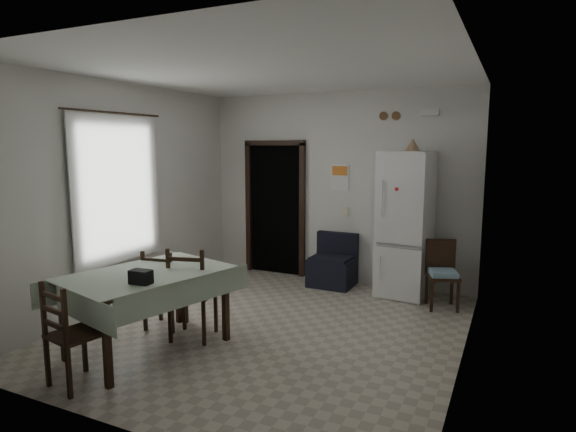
# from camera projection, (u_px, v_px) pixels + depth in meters

# --- Properties ---
(ground) EXTENTS (4.50, 4.50, 0.00)m
(ground) POSITION_uv_depth(u_px,v_px,m) (270.00, 328.00, 5.58)
(ground) COLOR #AFA48F
(ground) RESTS_ON ground
(ceiling) EXTENTS (4.20, 4.50, 0.02)m
(ceiling) POSITION_uv_depth(u_px,v_px,m) (268.00, 70.00, 5.16)
(ceiling) COLOR white
(ceiling) RESTS_ON ground
(wall_back) EXTENTS (4.20, 0.02, 2.90)m
(wall_back) POSITION_uv_depth(u_px,v_px,m) (337.00, 188.00, 7.38)
(wall_back) COLOR silver
(wall_back) RESTS_ON ground
(wall_front) EXTENTS (4.20, 0.02, 2.90)m
(wall_front) POSITION_uv_depth(u_px,v_px,m) (120.00, 239.00, 3.36)
(wall_front) COLOR silver
(wall_front) RESTS_ON ground
(wall_left) EXTENTS (0.02, 4.50, 2.90)m
(wall_left) POSITION_uv_depth(u_px,v_px,m) (126.00, 196.00, 6.26)
(wall_left) COLOR silver
(wall_left) RESTS_ON ground
(wall_right) EXTENTS (0.02, 4.50, 2.90)m
(wall_right) POSITION_uv_depth(u_px,v_px,m) (468.00, 216.00, 4.48)
(wall_right) COLOR silver
(wall_right) RESTS_ON ground
(doorway) EXTENTS (1.06, 0.52, 2.22)m
(doorway) POSITION_uv_depth(u_px,v_px,m) (281.00, 208.00, 8.07)
(doorway) COLOR black
(doorway) RESTS_ON ground
(window_recess) EXTENTS (0.10, 1.20, 1.60)m
(window_recess) POSITION_uv_depth(u_px,v_px,m) (111.00, 189.00, 6.09)
(window_recess) COLOR silver
(window_recess) RESTS_ON ground
(curtain) EXTENTS (0.02, 1.45, 1.85)m
(curtain) POSITION_uv_depth(u_px,v_px,m) (118.00, 190.00, 6.04)
(curtain) COLOR silver
(curtain) RESTS_ON ground
(curtain_rod) EXTENTS (0.02, 1.60, 0.02)m
(curtain_rod) POSITION_uv_depth(u_px,v_px,m) (114.00, 113.00, 5.90)
(curtain_rod) COLOR black
(curtain_rod) RESTS_ON ground
(calendar) EXTENTS (0.28, 0.02, 0.40)m
(calendar) POSITION_uv_depth(u_px,v_px,m) (340.00, 177.00, 7.32)
(calendar) COLOR white
(calendar) RESTS_ON ground
(calendar_image) EXTENTS (0.24, 0.01, 0.14)m
(calendar_image) POSITION_uv_depth(u_px,v_px,m) (340.00, 171.00, 7.30)
(calendar_image) COLOR orange
(calendar_image) RESTS_ON ground
(light_switch) EXTENTS (0.08, 0.02, 0.12)m
(light_switch) POSITION_uv_depth(u_px,v_px,m) (345.00, 211.00, 7.36)
(light_switch) COLOR beige
(light_switch) RESTS_ON ground
(vent_left) EXTENTS (0.12, 0.03, 0.12)m
(vent_left) POSITION_uv_depth(u_px,v_px,m) (384.00, 116.00, 6.91)
(vent_left) COLOR brown
(vent_left) RESTS_ON ground
(vent_right) EXTENTS (0.12, 0.03, 0.12)m
(vent_right) POSITION_uv_depth(u_px,v_px,m) (396.00, 116.00, 6.84)
(vent_right) COLOR brown
(vent_right) RESTS_ON ground
(emergency_light) EXTENTS (0.25, 0.07, 0.09)m
(emergency_light) POSITION_uv_depth(u_px,v_px,m) (430.00, 112.00, 6.61)
(emergency_light) COLOR white
(emergency_light) RESTS_ON ground
(fridge) EXTENTS (0.73, 0.73, 2.02)m
(fridge) POSITION_uv_depth(u_px,v_px,m) (405.00, 224.00, 6.68)
(fridge) COLOR silver
(fridge) RESTS_ON ground
(tan_cone) EXTENTS (0.23, 0.23, 0.17)m
(tan_cone) POSITION_uv_depth(u_px,v_px,m) (413.00, 145.00, 6.52)
(tan_cone) COLOR #A6805C
(tan_cone) RESTS_ON fridge
(navy_seat) EXTENTS (0.65, 0.63, 0.78)m
(navy_seat) POSITION_uv_depth(u_px,v_px,m) (332.00, 260.00, 7.23)
(navy_seat) COLOR black
(navy_seat) RESTS_ON ground
(corner_chair) EXTENTS (0.49, 0.49, 0.88)m
(corner_chair) POSITION_uv_depth(u_px,v_px,m) (443.00, 275.00, 6.21)
(corner_chair) COLOR black
(corner_chair) RESTS_ON ground
(dining_table) EXTENTS (1.42, 1.80, 0.83)m
(dining_table) POSITION_uv_depth(u_px,v_px,m) (148.00, 311.00, 4.93)
(dining_table) COLOR #A0B299
(dining_table) RESTS_ON ground
(black_bag) EXTENTS (0.21, 0.13, 0.13)m
(black_bag) POSITION_uv_depth(u_px,v_px,m) (141.00, 277.00, 4.46)
(black_bag) COLOR black
(black_bag) RESTS_ON dining_table
(dining_chair_far_left) EXTENTS (0.46, 0.46, 0.93)m
(dining_chair_far_left) POSITION_uv_depth(u_px,v_px,m) (165.00, 288.00, 5.56)
(dining_chair_far_left) COLOR black
(dining_chair_far_left) RESTS_ON ground
(dining_chair_far_right) EXTENTS (0.54, 0.54, 1.03)m
(dining_chair_far_right) POSITION_uv_depth(u_px,v_px,m) (193.00, 292.00, 5.24)
(dining_chair_far_right) COLOR black
(dining_chair_far_right) RESTS_ON ground
(dining_chair_near_head) EXTENTS (0.48, 0.48, 0.95)m
(dining_chair_near_head) POSITION_uv_depth(u_px,v_px,m) (75.00, 333.00, 4.20)
(dining_chair_near_head) COLOR black
(dining_chair_near_head) RESTS_ON ground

